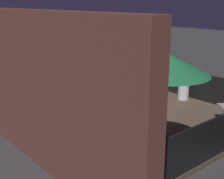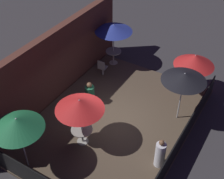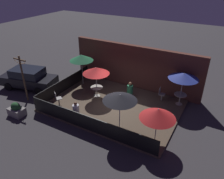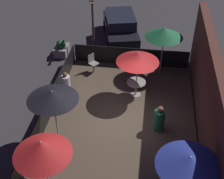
# 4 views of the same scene
# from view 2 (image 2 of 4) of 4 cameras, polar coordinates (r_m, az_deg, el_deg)

# --- Properties ---
(ground_plane) EXTENTS (60.00, 60.00, 0.00)m
(ground_plane) POSITION_cam_2_polar(r_m,az_deg,el_deg) (13.63, 0.31, -6.08)
(ground_plane) COLOR #383538
(patio_deck) EXTENTS (8.51, 6.10, 0.12)m
(patio_deck) POSITION_cam_2_polar(r_m,az_deg,el_deg) (13.59, 0.31, -5.90)
(patio_deck) COLOR brown
(patio_deck) RESTS_ON ground_plane
(building_wall) EXTENTS (10.11, 0.36, 3.34)m
(building_wall) POSITION_cam_2_polar(r_m,az_deg,el_deg) (14.11, -11.20, 3.76)
(building_wall) COLOR brown
(building_wall) RESTS_ON ground_plane
(fence_front) EXTENTS (8.31, 0.05, 0.95)m
(fence_front) POSITION_cam_2_polar(r_m,az_deg,el_deg) (12.42, 12.45, -9.12)
(fence_front) COLOR black
(fence_front) RESTS_ON patio_deck
(patio_umbrella_0) EXTENTS (1.85, 1.85, 2.22)m
(patio_umbrella_0) POSITION_cam_2_polar(r_m,az_deg,el_deg) (11.38, -5.96, -2.77)
(patio_umbrella_0) COLOR #B2B2B7
(patio_umbrella_0) RESTS_ON patio_deck
(patio_umbrella_1) EXTENTS (1.92, 1.92, 2.28)m
(patio_umbrella_1) POSITION_cam_2_polar(r_m,az_deg,el_deg) (15.88, 0.29, 11.17)
(patio_umbrella_1) COLOR #B2B2B7
(patio_umbrella_1) RESTS_ON patio_deck
(patio_umbrella_2) EXTENTS (1.83, 1.83, 2.39)m
(patio_umbrella_2) POSITION_cam_2_polar(r_m,az_deg,el_deg) (12.57, 13.08, 2.24)
(patio_umbrella_2) COLOR #B2B2B7
(patio_umbrella_2) RESTS_ON patio_deck
(patio_umbrella_3) EXTENTS (1.84, 1.84, 2.05)m
(patio_umbrella_3) POSITION_cam_2_polar(r_m,az_deg,el_deg) (14.47, 14.88, 5.21)
(patio_umbrella_3) COLOR #B2B2B7
(patio_umbrella_3) RESTS_ON patio_deck
(patio_umbrella_4) EXTENTS (1.80, 1.80, 2.44)m
(patio_umbrella_4) POSITION_cam_2_polar(r_m,az_deg,el_deg) (10.80, -16.99, -5.98)
(patio_umbrella_4) COLOR #B2B2B7
(patio_umbrella_4) RESTS_ON patio_deck
(dining_table_0) EXTENTS (0.85, 0.85, 0.71)m
(dining_table_0) POSITION_cam_2_polar(r_m,az_deg,el_deg) (12.38, -5.52, -7.69)
(dining_table_0) COLOR #9E998E
(dining_table_0) RESTS_ON patio_deck
(dining_table_1) EXTENTS (0.82, 0.82, 0.75)m
(dining_table_1) POSITION_cam_2_polar(r_m,az_deg,el_deg) (16.65, 0.28, 6.61)
(dining_table_1) COLOR #9E998E
(dining_table_1) RESTS_ON patio_deck
(patio_chair_0) EXTENTS (0.43, 0.43, 0.93)m
(patio_chair_0) POSITION_cam_2_polar(r_m,az_deg,el_deg) (15.76, -1.80, 4.09)
(patio_chair_0) COLOR gray
(patio_chair_0) RESTS_ON patio_deck
(patron_0) EXTENTS (0.50, 0.50, 1.31)m
(patron_0) POSITION_cam_2_polar(r_m,az_deg,el_deg) (11.71, 8.78, -11.59)
(patron_0) COLOR silver
(patron_0) RESTS_ON patio_deck
(patron_1) EXTENTS (0.54, 0.54, 1.16)m
(patron_1) POSITION_cam_2_polar(r_m,az_deg,el_deg) (14.12, -4.07, -0.86)
(patron_1) COLOR #236642
(patron_1) RESTS_ON patio_deck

